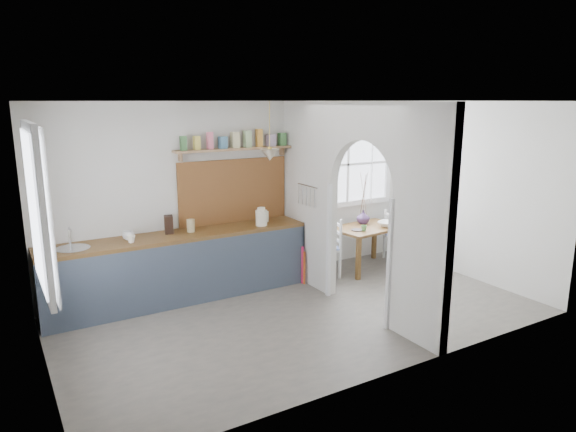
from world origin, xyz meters
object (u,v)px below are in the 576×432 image
dining_table (367,248)px  vase (363,217)px  kettle (261,216)px  chair_right (399,235)px  chair_left (324,247)px

dining_table → vase: vase is taller
dining_table → vase: bearing=64.6°
dining_table → kettle: (-1.81, 0.12, 0.69)m
chair_right → vase: 0.78m
chair_right → kettle: (-2.56, 0.03, 0.61)m
dining_table → chair_right: (0.75, 0.09, 0.08)m
chair_left → vase: bearing=116.8°
dining_table → chair_right: chair_right is taller
kettle → vase: size_ratio=1.19×
dining_table → chair_right: bearing=0.6°
vase → chair_left: bearing=-169.7°
dining_table → vase: 0.50m
chair_left → chair_right: size_ratio=1.09×
chair_left → chair_right: 1.54m
dining_table → chair_left: size_ratio=1.20×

